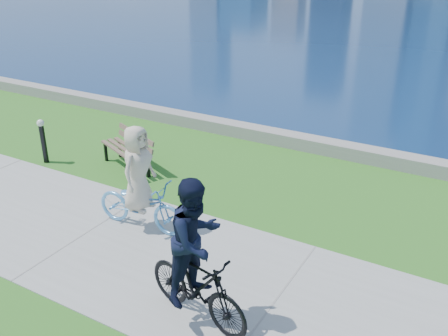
% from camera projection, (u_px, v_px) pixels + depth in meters
% --- Properties ---
extents(ground, '(320.00, 320.00, 0.00)m').
position_uv_depth(ground, '(87.00, 233.00, 9.63)').
color(ground, '#266219').
rests_on(ground, ground).
extents(concrete_path, '(80.00, 3.50, 0.02)m').
position_uv_depth(concrete_path, '(87.00, 233.00, 9.63)').
color(concrete_path, gray).
rests_on(concrete_path, ground).
extents(seawall, '(90.00, 0.50, 0.35)m').
position_uv_depth(seawall, '(239.00, 130.00, 14.45)').
color(seawall, gray).
rests_on(seawall, ground).
extents(park_bench, '(1.82, 1.22, 0.89)m').
position_uv_depth(park_bench, '(129.00, 147.00, 12.23)').
color(park_bench, black).
rests_on(park_bench, ground).
extents(bollard_lamp, '(0.18, 0.18, 1.14)m').
position_uv_depth(bollard_lamp, '(43.00, 138.00, 12.49)').
color(bollard_lamp, black).
rests_on(bollard_lamp, ground).
extents(cyclist_woman, '(0.79, 1.95, 2.10)m').
position_uv_depth(cyclist_woman, '(140.00, 192.00, 9.49)').
color(cyclist_woman, '#61AFEC').
rests_on(cyclist_woman, ground).
extents(cyclist_man, '(0.91, 1.96, 2.29)m').
position_uv_depth(cyclist_man, '(196.00, 264.00, 7.04)').
color(cyclist_man, black).
rests_on(cyclist_man, ground).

